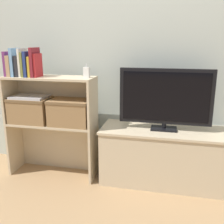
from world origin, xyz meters
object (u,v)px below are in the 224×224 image
book_plum (8,64)px  storage_basket_left (31,109)px  book_ivory (23,63)px  book_navy (28,64)px  book_olive (26,64)px  book_mustard (32,67)px  storage_basket_right (70,111)px  book_skyblue (15,62)px  tv_stand (162,156)px  book_crimson (38,65)px  laptop (30,97)px  book_tan (12,66)px  tv (165,98)px  book_charcoal (20,66)px  baby_monitor (87,72)px  book_maroon (35,62)px

book_plum → storage_basket_left: bearing=7.9°
book_ivory → book_navy: bearing=-0.0°
book_ivory → book_olive: 0.03m
book_mustard → storage_basket_right: (0.33, 0.02, -0.39)m
book_skyblue → book_navy: 0.13m
tv_stand → book_crimson: bearing=-174.5°
book_ivory → laptop: bearing=44.2°
tv_stand → storage_basket_right: (-0.82, -0.08, 0.38)m
book_tan → storage_basket_left: bearing=10.2°
book_plum → book_skyblue: size_ratio=0.88×
book_ivory → book_tan: bearing=-180.0°
tv_stand → tv: bearing=-90.0°
book_tan → laptop: size_ratio=0.58×
book_tan → book_mustard: size_ratio=1.04×
tv_stand → book_skyblue: (-1.31, -0.10, 0.81)m
book_skyblue → book_navy: book_skyblue is taller
book_tan → tv_stand: bearing=4.5°
tv → book_tan: 1.37m
tv_stand → book_tan: 1.55m
storage_basket_right → storage_basket_left: bearing=180.0°
book_charcoal → book_mustard: book_charcoal is taller
book_plum → book_navy: size_ratio=0.99×
tv_stand → book_skyblue: size_ratio=4.44×
tv_stand → book_ivory: book_ivory is taller
tv_stand → book_mustard: (-1.15, -0.10, 0.77)m
tv_stand → book_navy: book_navy is taller
book_olive → baby_monitor: size_ratio=1.77×
book_plum → baby_monitor: (0.71, 0.04, -0.06)m
book_maroon → storage_basket_right: size_ratio=0.68×
tv → baby_monitor: size_ratio=6.54×
book_navy → book_charcoal: bearing=180.0°
book_skyblue → book_mustard: size_ratio=1.40×
tv → laptop: 1.21m
book_tan → book_charcoal: size_ratio=1.01×
storage_basket_left → book_olive: bearing=-92.9°
book_plum → storage_basket_left: (0.17, 0.02, -0.41)m
book_tan → storage_basket_right: 0.65m
tv → storage_basket_right: (-0.82, -0.08, -0.14)m
baby_monitor → storage_basket_right: 0.38m
book_skyblue → book_tan: bearing=180.0°
book_ivory → book_crimson: book_ivory is taller
book_crimson → book_maroon: bearing=180.0°
book_crimson → book_navy: bearing=180.0°
tv_stand → book_tan: bearing=-175.5°
tv_stand → book_plum: book_plum is taller
tv → baby_monitor: baby_monitor is taller
tv → book_maroon: size_ratio=3.10×
book_charcoal → book_navy: 0.09m
book_crimson → baby_monitor: size_ratio=1.69×
tv → book_ivory: (-1.23, -0.10, 0.28)m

